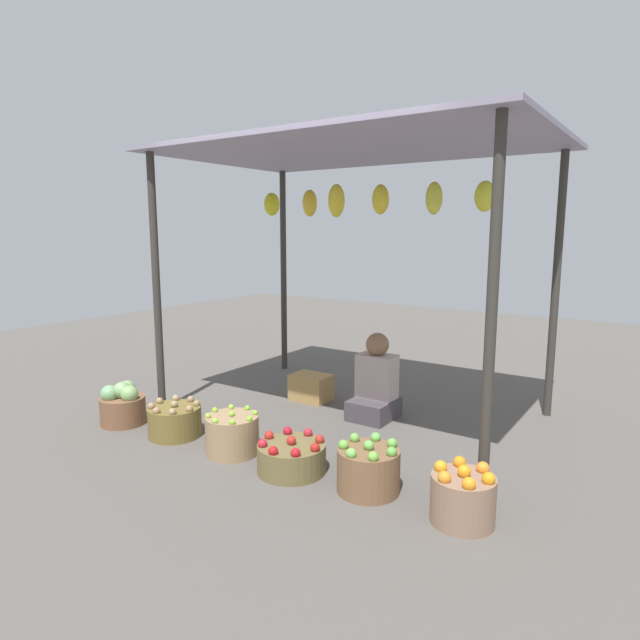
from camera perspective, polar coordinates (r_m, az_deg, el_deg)
ground_plane at (r=5.16m, az=3.36°, el=-9.65°), size 14.00×14.00×0.00m
market_stall_structure at (r=4.91m, az=3.71°, el=15.39°), size 3.36×2.19×2.41m
vendor_person at (r=4.96m, az=5.87°, el=-6.87°), size 0.36×0.44×0.78m
basket_cabbages at (r=5.12m, az=-20.03°, el=-8.41°), size 0.39×0.39×0.37m
basket_potatoes at (r=4.72m, az=-15.02°, el=-10.18°), size 0.43×0.43×0.30m
basket_limes at (r=4.27m, az=-9.21°, el=-11.76°), size 0.41×0.41×0.33m
basket_red_apples at (r=3.94m, az=-3.02°, el=-14.17°), size 0.49×0.49×0.26m
basket_green_apples at (r=3.67m, az=5.11°, el=-15.34°), size 0.41×0.41×0.35m
basket_oranges at (r=3.41m, az=14.79°, el=-17.57°), size 0.37×0.37×0.35m
wooden_crate_near_vendor at (r=5.47m, az=-0.95°, el=-7.09°), size 0.38×0.27×0.26m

